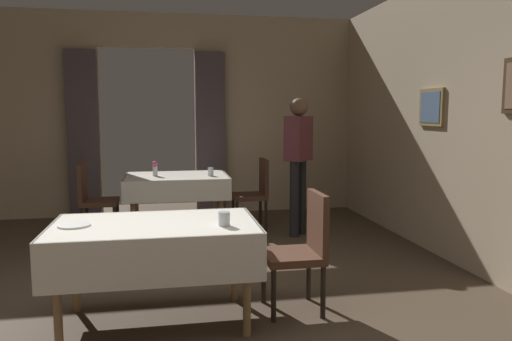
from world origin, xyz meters
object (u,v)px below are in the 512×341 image
object	(u,v)px
chair_far_left	(93,196)
plate_mid_b	(74,225)
glass_mid_a	(224,219)
dining_table_mid	(155,237)
glass_far_b	(211,172)
dining_table_far	(177,183)
person_waiter_by_doorway	(298,155)
flower_vase_far	(155,168)
chair_mid_right	(303,246)
chair_far_right	(255,190)

from	to	relation	value
chair_far_left	plate_mid_b	world-z (taller)	chair_far_left
glass_mid_a	plate_mid_b	distance (m)	1.06
dining_table_mid	glass_far_b	xyz separation A→B (m)	(0.63, 2.58, 0.16)
dining_table_mid	dining_table_far	world-z (taller)	same
dining_table_mid	person_waiter_by_doorway	xyz separation A→B (m)	(1.71, 2.34, 0.38)
chair_far_left	flower_vase_far	distance (m)	0.84
dining_table_far	chair_mid_right	world-z (taller)	chair_mid_right
plate_mid_b	flower_vase_far	distance (m)	2.74
dining_table_mid	dining_table_far	size ratio (longest dim) A/B	1.14
chair_mid_right	person_waiter_by_doorway	world-z (taller)	person_waiter_by_doorway
chair_far_left	person_waiter_by_doorway	world-z (taller)	person_waiter_by_doorway
glass_mid_a	flower_vase_far	bearing A→B (deg)	100.63
chair_far_left	flower_vase_far	world-z (taller)	flower_vase_far
dining_table_mid	person_waiter_by_doorway	bearing A→B (deg)	53.82
chair_mid_right	chair_far_left	bearing A→B (deg)	125.97
chair_mid_right	person_waiter_by_doorway	xyz separation A→B (m)	(0.59, 2.30, 0.51)
dining_table_far	glass_mid_a	world-z (taller)	glass_mid_a
chair_mid_right	glass_far_b	bearing A→B (deg)	100.83
flower_vase_far	glass_mid_a	bearing A→B (deg)	-79.37
glass_mid_a	chair_far_left	bearing A→B (deg)	114.28
plate_mid_b	glass_far_b	distance (m)	2.84
person_waiter_by_doorway	chair_mid_right	bearing A→B (deg)	-104.33
chair_far_right	glass_far_b	bearing A→B (deg)	-160.81
plate_mid_b	flower_vase_far	size ratio (longest dim) A/B	1.21
dining_table_mid	chair_far_right	xyz separation A→B (m)	(1.24, 2.80, -0.13)
glass_mid_a	flower_vase_far	xyz separation A→B (m)	(-0.54, 2.87, 0.05)
chair_mid_right	chair_far_left	distance (m)	3.31
chair_far_right	glass_far_b	world-z (taller)	chair_far_right
chair_far_right	person_waiter_by_doorway	xyz separation A→B (m)	(0.46, -0.46, 0.51)
chair_mid_right	chair_far_right	world-z (taller)	same
chair_mid_right	dining_table_mid	bearing A→B (deg)	-177.99
chair_far_left	plate_mid_b	size ratio (longest dim) A/B	4.09
dining_table_mid	person_waiter_by_doorway	world-z (taller)	person_waiter_by_doorway
chair_far_left	glass_far_b	xyz separation A→B (m)	(1.46, -0.13, 0.29)
dining_table_far	flower_vase_far	size ratio (longest dim) A/B	6.88
flower_vase_far	person_waiter_by_doorway	size ratio (longest dim) A/B	0.11
dining_table_mid	chair_far_right	bearing A→B (deg)	66.02
chair_far_left	plate_mid_b	distance (m)	2.74
chair_mid_right	glass_mid_a	distance (m)	0.73
glass_mid_a	person_waiter_by_doorway	size ratio (longest dim) A/B	0.06
glass_mid_a	dining_table_far	bearing A→B (deg)	95.38
chair_mid_right	plate_mid_b	world-z (taller)	chair_mid_right
glass_mid_a	person_waiter_by_doorway	xyz separation A→B (m)	(1.22, 2.51, 0.22)
flower_vase_far	glass_far_b	bearing A→B (deg)	-9.34
dining_table_mid	plate_mid_b	world-z (taller)	plate_mid_b
person_waiter_by_doorway	chair_far_left	bearing A→B (deg)	171.42
dining_table_mid	chair_far_right	size ratio (longest dim) A/B	1.58
dining_table_mid	flower_vase_far	size ratio (longest dim) A/B	7.82
dining_table_far	chair_far_left	world-z (taller)	chair_far_left
chair_far_left	person_waiter_by_doorway	bearing A→B (deg)	-8.58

